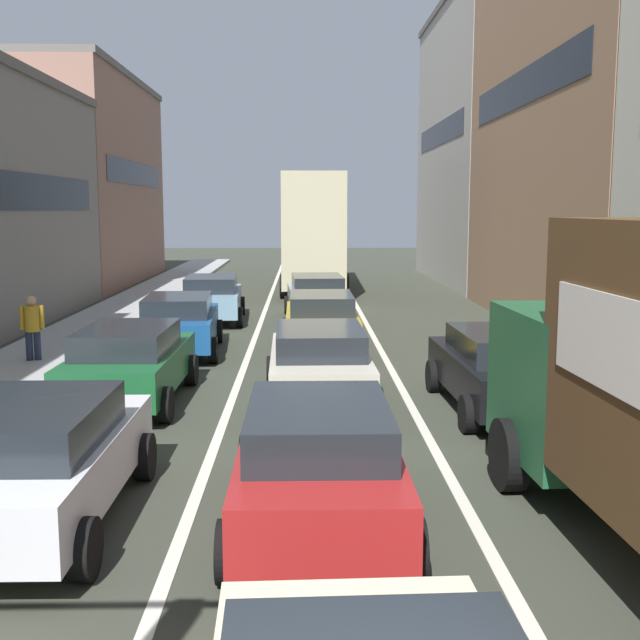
# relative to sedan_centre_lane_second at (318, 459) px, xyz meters

# --- Properties ---
(sidewalk_left) EXTENTS (2.60, 64.00, 0.14)m
(sidewalk_left) POSITION_rel_sedan_centre_lane_second_xyz_m (-6.56, 13.76, -0.73)
(sidewalk_left) COLOR #A4A4A4
(sidewalk_left) RESTS_ON ground
(lane_stripe_left) EXTENTS (0.16, 60.00, 0.01)m
(lane_stripe_left) POSITION_rel_sedan_centre_lane_second_xyz_m (-1.56, 13.76, -0.79)
(lane_stripe_left) COLOR silver
(lane_stripe_left) RESTS_ON ground
(lane_stripe_right) EXTENTS (0.16, 60.00, 0.01)m
(lane_stripe_right) POSITION_rel_sedan_centre_lane_second_xyz_m (1.84, 13.76, -0.79)
(lane_stripe_right) COLOR silver
(lane_stripe_right) RESTS_ON ground
(building_row_right) EXTENTS (7.20, 43.90, 13.59)m
(building_row_right) POSITION_rel_sedan_centre_lane_second_xyz_m (10.04, 16.87, 5.58)
(building_row_right) COLOR #B2ADA3
(building_row_right) RESTS_ON ground
(sedan_centre_lane_second) EXTENTS (2.07, 4.30, 1.49)m
(sedan_centre_lane_second) POSITION_rel_sedan_centre_lane_second_xyz_m (0.00, 0.00, 0.00)
(sedan_centre_lane_second) COLOR #A51E1E
(sedan_centre_lane_second) RESTS_ON ground
(wagon_left_lane_second) EXTENTS (2.07, 4.31, 1.49)m
(wagon_left_lane_second) POSITION_rel_sedan_centre_lane_second_xyz_m (-3.27, 0.10, 0.00)
(wagon_left_lane_second) COLOR silver
(wagon_left_lane_second) RESTS_ON ground
(hatchback_centre_lane_third) EXTENTS (2.13, 4.33, 1.49)m
(hatchback_centre_lane_third) POSITION_rel_sedan_centre_lane_second_xyz_m (0.13, 5.69, 0.00)
(hatchback_centre_lane_third) COLOR beige
(hatchback_centre_lane_third) RESTS_ON ground
(sedan_left_lane_third) EXTENTS (2.11, 4.32, 1.49)m
(sedan_left_lane_third) POSITION_rel_sedan_centre_lane_second_xyz_m (-3.45, 5.86, 0.00)
(sedan_left_lane_third) COLOR #19592D
(sedan_left_lane_third) RESTS_ON ground
(coupe_centre_lane_fourth) EXTENTS (2.09, 4.32, 1.49)m
(coupe_centre_lane_fourth) POSITION_rel_sedan_centre_lane_second_xyz_m (0.29, 11.41, 0.00)
(coupe_centre_lane_fourth) COLOR #B29319
(coupe_centre_lane_fourth) RESTS_ON ground
(sedan_left_lane_fourth) EXTENTS (2.29, 4.41, 1.49)m
(sedan_left_lane_fourth) POSITION_rel_sedan_centre_lane_second_xyz_m (-3.34, 11.01, 0.00)
(sedan_left_lane_fourth) COLOR #194C8C
(sedan_left_lane_fourth) RESTS_ON ground
(sedan_centre_lane_fifth) EXTENTS (2.25, 4.39, 1.49)m
(sedan_centre_lane_fifth) POSITION_rel_sedan_centre_lane_second_xyz_m (0.28, 16.95, 0.00)
(sedan_centre_lane_fifth) COLOR gray
(sedan_centre_lane_fifth) RESTS_ON ground
(sedan_left_lane_fifth) EXTENTS (2.24, 4.39, 1.49)m
(sedan_left_lane_fifth) POSITION_rel_sedan_centre_lane_second_xyz_m (-3.15, 16.66, 0.00)
(sedan_left_lane_fifth) COLOR #759EB7
(sedan_left_lane_fifth) RESTS_ON ground
(sedan_right_lane_behind_truck) EXTENTS (2.17, 4.36, 1.49)m
(sedan_right_lane_behind_truck) POSITION_rel_sedan_centre_lane_second_xyz_m (3.42, 5.17, 0.00)
(sedan_right_lane_behind_truck) COLOR black
(sedan_right_lane_behind_truck) RESTS_ON ground
(bus_mid_queue_primary) EXTENTS (2.94, 10.54, 5.06)m
(bus_mid_queue_primary) POSITION_rel_sedan_centre_lane_second_xyz_m (0.34, 26.28, 2.03)
(bus_mid_queue_primary) COLOR #BFB793
(bus_mid_queue_primary) RESTS_ON ground
(pedestrian_near_kerb) EXTENTS (0.53, 0.34, 1.66)m
(pedestrian_near_kerb) POSITION_rel_sedan_centre_lane_second_xyz_m (-6.50, 9.46, 0.15)
(pedestrian_near_kerb) COLOR #262D47
(pedestrian_near_kerb) RESTS_ON ground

